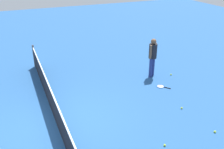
# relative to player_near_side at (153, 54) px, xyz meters

# --- Properties ---
(ground_plane) EXTENTS (40.00, 40.00, 0.00)m
(ground_plane) POSITION_rel_player_near_side_xyz_m (-1.94, 4.56, -1.01)
(ground_plane) COLOR #265693
(court_net) EXTENTS (10.09, 0.09, 1.07)m
(court_net) POSITION_rel_player_near_side_xyz_m (-1.94, 4.56, -0.51)
(court_net) COLOR #4C4C51
(court_net) RESTS_ON ground_plane
(player_near_side) EXTENTS (0.47, 0.49, 1.70)m
(player_near_side) POSITION_rel_player_near_side_xyz_m (0.00, 0.00, 0.00)
(player_near_side) COLOR navy
(player_near_side) RESTS_ON ground_plane
(tennis_racket_near_player) EXTENTS (0.57, 0.49, 0.03)m
(tennis_racket_near_player) POSITION_rel_player_near_side_xyz_m (-1.04, 0.16, -1.00)
(tennis_racket_near_player) COLOR blue
(tennis_racket_near_player) RESTS_ON ground_plane
(tennis_ball_by_net) EXTENTS (0.07, 0.07, 0.07)m
(tennis_ball_by_net) POSITION_rel_player_near_side_xyz_m (-0.28, -0.85, -0.98)
(tennis_ball_by_net) COLOR #C6E033
(tennis_ball_by_net) RESTS_ON ground_plane
(tennis_ball_midcourt) EXTENTS (0.07, 0.07, 0.07)m
(tennis_ball_midcourt) POSITION_rel_player_near_side_xyz_m (-2.72, 0.40, -0.98)
(tennis_ball_midcourt) COLOR #C6E033
(tennis_ball_midcourt) RESTS_ON ground_plane
(tennis_ball_baseline) EXTENTS (0.07, 0.07, 0.07)m
(tennis_ball_baseline) POSITION_rel_player_near_side_xyz_m (-4.11, 2.01, -0.98)
(tennis_ball_baseline) COLOR #C6E033
(tennis_ball_baseline) RESTS_ON ground_plane
(tennis_ball_stray_left) EXTENTS (0.07, 0.07, 0.07)m
(tennis_ball_stray_left) POSITION_rel_player_near_side_xyz_m (-4.18, 0.29, -0.98)
(tennis_ball_stray_left) COLOR #C6E033
(tennis_ball_stray_left) RESTS_ON ground_plane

